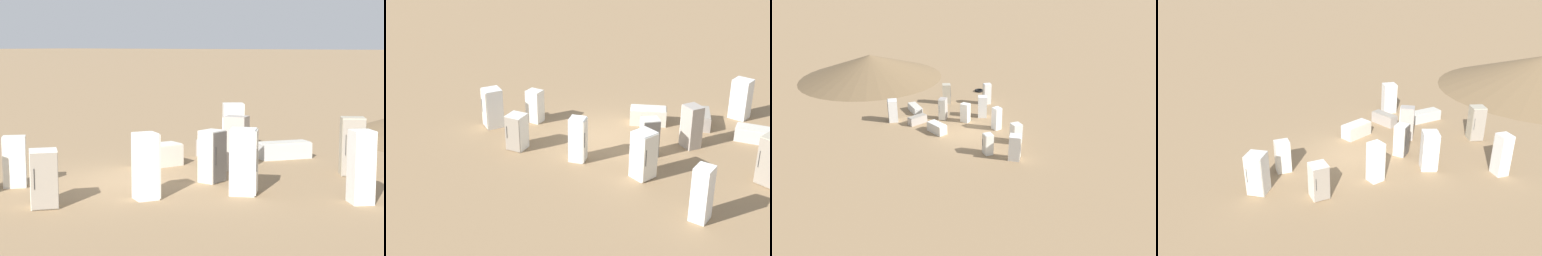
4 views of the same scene
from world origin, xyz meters
The scene contains 13 objects.
ground_plane centered at (0.00, 0.00, 0.00)m, with size 1000.00×1000.00×0.00m, color #937551.
discarded_fridge_0 centered at (0.14, 4.59, 0.32)m, with size 1.63×1.14×0.65m.
discarded_fridge_1 centered at (1.86, 3.16, 0.89)m, with size 0.85×0.72×1.78m.
discarded_fridge_2 centered at (3.71, 0.42, 0.90)m, with size 0.95×0.94×1.81m.
discarded_fridge_3 centered at (0.26, -3.65, 0.73)m, with size 0.97×0.97×1.46m.
discarded_fridge_5 centered at (1.86, -1.54, 0.89)m, with size 0.79×0.82×1.77m.
discarded_fridge_6 centered at (6.70, 1.23, 0.95)m, with size 0.84×0.85×1.90m.
discarded_fridge_7 centered at (2.16, 1.26, 0.78)m, with size 0.64×0.71×1.55m.
discarded_fridge_8 centered at (-0.29, 6.63, 0.91)m, with size 1.07×1.06×1.82m.
discarded_fridge_9 centered at (2.18, 6.09, 0.30)m, with size 1.69×1.90×0.61m.
discarded_fridge_10 centered at (5.23, 4.59, 0.91)m, with size 0.97×0.98×1.82m.
discarded_fridge_11 centered at (-0.68, 2.33, 0.38)m, with size 1.28×1.74×0.75m.
discarded_fridge_12 centered at (-2.21, -2.46, 0.73)m, with size 0.86×0.86×1.47m.
Camera 1 is at (12.18, -14.60, 4.06)m, focal length 60.00 mm.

